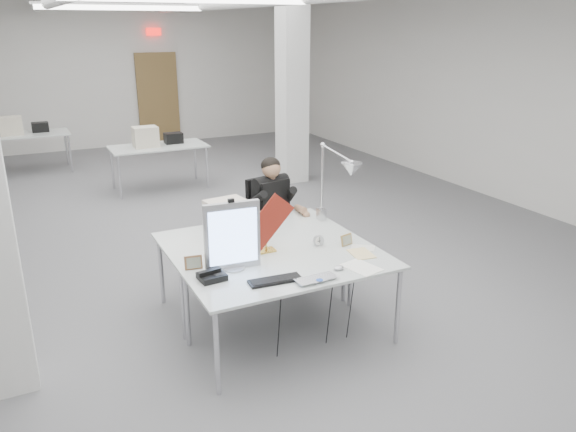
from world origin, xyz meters
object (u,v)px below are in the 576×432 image
object	(u,v)px
monitor	(232,236)
desk_phone	(212,277)
desk_main	(293,268)
beige_monitor	(228,219)
architect_lamp	(335,180)
laptop	(320,282)
bankers_lamp	(266,235)
seated_person	(271,196)
office_chair	(270,224)

from	to	relation	value
monitor	desk_phone	bearing A→B (deg)	-146.19
desk_main	monitor	distance (m)	0.59
beige_monitor	architect_lamp	xyz separation A→B (m)	(1.05, -0.22, 0.32)
architect_lamp	desk_phone	bearing A→B (deg)	-173.32
laptop	beige_monitor	distance (m)	1.35
bankers_lamp	beige_monitor	bearing A→B (deg)	89.83
desk_phone	architect_lamp	world-z (taller)	architect_lamp
desk_phone	seated_person	bearing A→B (deg)	46.00
seated_person	desk_main	bearing A→B (deg)	-120.88
monitor	laptop	distance (m)	0.82
monitor	bankers_lamp	world-z (taller)	monitor
laptop	office_chair	bearing A→B (deg)	74.55
laptop	beige_monitor	size ratio (longest dim) A/B	0.93
seated_person	laptop	size ratio (longest dim) A/B	2.77
office_chair	laptop	size ratio (longest dim) A/B	3.15
monitor	desk_main	bearing A→B (deg)	-17.20
bankers_lamp	architect_lamp	distance (m)	0.99
desk_main	architect_lamp	world-z (taller)	architect_lamp
office_chair	desk_phone	bearing A→B (deg)	-141.36
office_chair	bankers_lamp	bearing A→B (deg)	-128.72
desk_main	laptop	bearing A→B (deg)	-83.69
desk_main	seated_person	distance (m)	1.61
seated_person	beige_monitor	size ratio (longest dim) A/B	2.59
office_chair	bankers_lamp	world-z (taller)	office_chair
seated_person	beige_monitor	xyz separation A→B (m)	(-0.73, -0.60, 0.03)
monitor	bankers_lamp	size ratio (longest dim) A/B	1.80
bankers_lamp	beige_monitor	size ratio (longest dim) A/B	0.87
desk_main	office_chair	size ratio (longest dim) A/B	1.63
laptop	bankers_lamp	world-z (taller)	bankers_lamp
architect_lamp	monitor	bearing A→B (deg)	-174.43
office_chair	bankers_lamp	size ratio (longest dim) A/B	3.38
office_chair	beige_monitor	xyz separation A→B (m)	(-0.73, -0.65, 0.38)
desk_main	monitor	world-z (taller)	monitor
desk_main	monitor	bearing A→B (deg)	157.62
desk_main	seated_person	bearing A→B (deg)	71.89
monitor	architect_lamp	bearing A→B (deg)	26.91
desk_main	monitor	xyz separation A→B (m)	(-0.47, 0.19, 0.31)
seated_person	laptop	xyz separation A→B (m)	(-0.46, -1.91, -0.13)
desk_phone	bankers_lamp	bearing A→B (deg)	24.13
desk_phone	monitor	bearing A→B (deg)	24.15
desk_main	architect_lamp	bearing A→B (deg)	40.89
seated_person	architect_lamp	xyz separation A→B (m)	(0.32, -0.82, 0.35)
architect_lamp	laptop	bearing A→B (deg)	-141.52
monitor	office_chair	bearing A→B (deg)	60.11
desk_phone	beige_monitor	world-z (taller)	beige_monitor
office_chair	bankers_lamp	distance (m)	1.34
beige_monitor	monitor	bearing A→B (deg)	-115.38
architect_lamp	office_chair	bearing A→B (deg)	93.98
desk_phone	beige_monitor	size ratio (longest dim) A/B	0.55
monitor	desk_phone	xyz separation A→B (m)	(-0.23, -0.13, -0.27)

